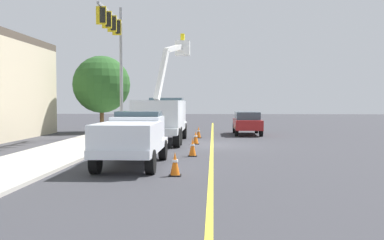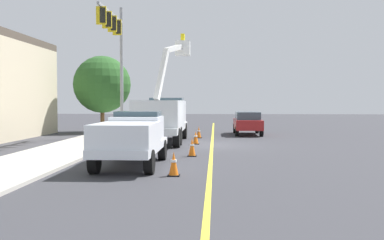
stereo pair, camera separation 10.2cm
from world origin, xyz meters
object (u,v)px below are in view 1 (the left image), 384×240
traffic_cone_leading (175,164)px  traffic_cone_trailing (199,132)px  utility_bucket_truck (163,116)px  traffic_cone_mid_front (193,147)px  traffic_signal_mast (115,43)px  traffic_cone_mid_rear (196,138)px  passing_minivan (247,121)px  service_pickup_truck (133,137)px

traffic_cone_leading → traffic_cone_trailing: bearing=-1.0°
utility_bucket_truck → traffic_cone_mid_front: 7.13m
traffic_cone_trailing → traffic_cone_mid_front: bearing=-179.6°
traffic_cone_trailing → traffic_signal_mast: size_ratio=0.09×
traffic_cone_leading → traffic_cone_trailing: 15.17m
traffic_cone_mid_front → traffic_cone_mid_rear: 5.63m
traffic_cone_leading → traffic_cone_mid_front: (5.25, -0.33, 0.01)m
utility_bucket_truck → traffic_cone_mid_rear: size_ratio=10.87×
traffic_signal_mast → traffic_cone_trailing: bearing=-72.4°
traffic_cone_mid_front → traffic_cone_trailing: size_ratio=1.07×
passing_minivan → traffic_cone_trailing: size_ratio=6.19×
service_pickup_truck → traffic_cone_mid_rear: size_ratio=7.43×
utility_bucket_truck → traffic_signal_mast: traffic_signal_mast is taller
traffic_cone_mid_rear → traffic_signal_mast: traffic_signal_mast is taller
service_pickup_truck → traffic_cone_mid_front: service_pickup_truck is taller
traffic_cone_mid_front → utility_bucket_truck: bearing=17.5°
utility_bucket_truck → traffic_cone_mid_front: utility_bucket_truck is taller
traffic_cone_trailing → passing_minivan: bearing=-47.8°
service_pickup_truck → traffic_cone_leading: bearing=-139.6°
service_pickup_truck → traffic_cone_mid_rear: 9.03m
utility_bucket_truck → traffic_signal_mast: 5.80m
traffic_cone_mid_front → traffic_cone_mid_rear: size_ratio=1.10×
traffic_cone_mid_front → traffic_signal_mast: bearing=32.7°
utility_bucket_truck → traffic_cone_trailing: 4.01m
utility_bucket_truck → passing_minivan: size_ratio=1.71×
passing_minivan → traffic_cone_trailing: 4.73m
service_pickup_truck → traffic_cone_trailing: bearing=-9.0°
traffic_cone_trailing → utility_bucket_truck: bearing=147.5°
utility_bucket_truck → traffic_cone_mid_rear: (-1.07, -2.03, -1.23)m
passing_minivan → traffic_cone_mid_rear: 8.24m
passing_minivan → traffic_cone_mid_front: bearing=165.4°
service_pickup_truck → passing_minivan: bearing=-18.9°
traffic_cone_mid_rear → traffic_cone_trailing: 4.29m
traffic_cone_trailing → traffic_signal_mast: 8.00m
passing_minivan → service_pickup_truck: bearing=161.1°
utility_bucket_truck → passing_minivan: 8.46m
traffic_cone_mid_front → traffic_cone_mid_rear: traffic_cone_mid_front is taller
traffic_cone_mid_rear → traffic_cone_mid_front: bearing=-179.2°
passing_minivan → traffic_cone_trailing: passing_minivan is taller
passing_minivan → traffic_cone_mid_rear: passing_minivan is taller
service_pickup_truck → traffic_cone_mid_rear: service_pickup_truck is taller
utility_bucket_truck → service_pickup_truck: 9.84m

